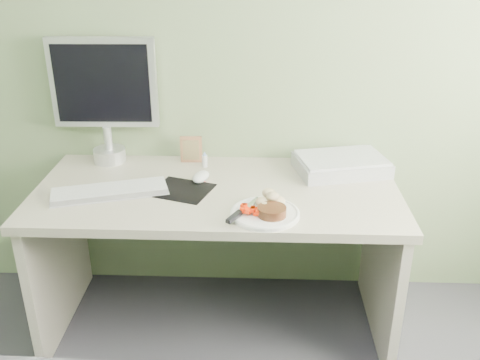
{
  "coord_description": "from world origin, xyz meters",
  "views": [
    {
      "loc": [
        0.19,
        -0.49,
        1.74
      ],
      "look_at": [
        0.11,
        1.5,
        0.83
      ],
      "focal_mm": 40.0,
      "sensor_mm": 36.0,
      "label": 1
    }
  ],
  "objects_px": {
    "scanner": "(341,165)",
    "plate": "(265,214)",
    "desk": "(217,225)",
    "monitor": "(104,94)"
  },
  "relations": [
    {
      "from": "scanner",
      "to": "plate",
      "type": "bearing_deg",
      "value": -141.88
    },
    {
      "from": "desk",
      "to": "scanner",
      "type": "relative_size",
      "value": 3.9
    },
    {
      "from": "scanner",
      "to": "monitor",
      "type": "xyz_separation_m",
      "value": [
        -1.12,
        0.1,
        0.31
      ]
    },
    {
      "from": "monitor",
      "to": "desk",
      "type": "bearing_deg",
      "value": -31.22
    },
    {
      "from": "desk",
      "to": "plate",
      "type": "bearing_deg",
      "value": -48.22
    },
    {
      "from": "desk",
      "to": "plate",
      "type": "relative_size",
      "value": 5.78
    },
    {
      "from": "scanner",
      "to": "monitor",
      "type": "distance_m",
      "value": 1.17
    },
    {
      "from": "plate",
      "to": "monitor",
      "type": "xyz_separation_m",
      "value": [
        -0.76,
        0.55,
        0.33
      ]
    },
    {
      "from": "desk",
      "to": "monitor",
      "type": "relative_size",
      "value": 2.68
    },
    {
      "from": "plate",
      "to": "scanner",
      "type": "distance_m",
      "value": 0.58
    }
  ]
}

